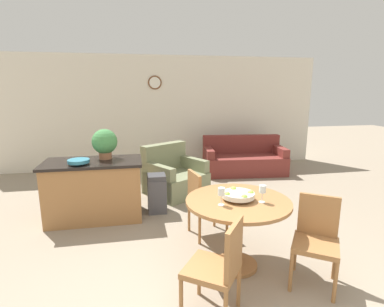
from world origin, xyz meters
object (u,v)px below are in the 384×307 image
Objects in this scene: dining_chair_near_left at (220,264)px; kitchen_island at (95,190)px; fruit_bowl at (238,195)px; wine_glass_right at (262,190)px; teal_bowl at (79,161)px; dining_table at (238,215)px; trash_bin at (157,193)px; wine_glass_left at (221,192)px; couch at (244,160)px; potted_plant at (105,143)px; dining_chair_near_right at (316,236)px; dining_chair_far_side at (203,200)px; armchair at (174,177)px.

dining_chair_near_left is 2.62m from kitchen_island.
wine_glass_right reaches higher than fruit_bowl.
teal_bowl is (-1.43, 2.12, 0.44)m from dining_chair_near_left.
dining_table reaches higher than trash_bin.
kitchen_island is 0.94m from trash_bin.
wine_glass_left is at bearing -153.72° from fruit_bowl.
potted_plant is at bearing -141.98° from couch.
dining_chair_near_left is 2.39m from trash_bin.
dining_chair_near_right is 3.14m from teal_bowl.
trash_bin is (0.75, -0.05, -0.83)m from potted_plant.
kitchen_island reaches higher than fruit_bowl.
trash_bin is at bearing 118.02° from wine_glass_right.
wine_glass_right is 0.13× the size of kitchen_island.
dining_chair_near_left is 2.62× the size of fruit_bowl.
dining_chair_far_side is 1.81m from teal_bowl.
armchair is (1.30, 0.89, -0.14)m from kitchen_island.
dining_chair_near_left is 2.72m from potted_plant.
trash_bin is at bearing 113.72° from dining_table.
wine_glass_right is 2.12m from trash_bin.
dining_chair_far_side is at bearing 105.05° from fruit_bowl.
potted_plant is 3.54m from couch.
fruit_bowl is at bearing 5.18° from dining_chair_far_side.
dining_chair_far_side is at bearing -59.85° from trash_bin.
potted_plant is 0.24× the size of couch.
kitchen_island is 2.30× the size of trash_bin.
kitchen_island is at bearing -141.89° from couch.
dining_chair_near_left is 1.00× the size of dining_chair_far_side.
wine_glass_right is (0.43, -0.00, 0.00)m from wine_glass_left.
dining_chair_near_left reaches higher than trash_bin.
dining_table is 6.05× the size of wine_glass_right.
couch is at bearing 68.40° from dining_table.
dining_chair_far_side is at bearing -22.76° from teal_bowl.
dining_chair_far_side is at bearing -114.39° from couch.
wine_glass_right is 2.52m from potted_plant.
armchair is at bearing 98.17° from fruit_bowl.
kitchen_island is at bearing 130.04° from wine_glass_left.
dining_chair_far_side is at bearing 89.15° from wine_glass_left.
wine_glass_right reaches higher than trash_bin.
dining_chair_near_right is 0.86m from fruit_bowl.
fruit_bowl is 0.26m from wine_glass_left.
armchair is at bearing 93.08° from wine_glass_left.
dining_chair_far_side is 0.63× the size of kitchen_island.
dining_chair_near_left is 4.82× the size of wine_glass_right.
dining_chair_near_right is 2.99× the size of teal_bowl.
wine_glass_right is at bearing -37.29° from teal_bowl.
fruit_bowl is at bearing -49.27° from potted_plant.
wine_glass_left is 2.23m from teal_bowl.
teal_bowl is at bearing 142.71° from wine_glass_right.
dining_chair_far_side is at bearing -17.31° from dining_chair_near_right.
dining_chair_near_right is 3.08m from armchair.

